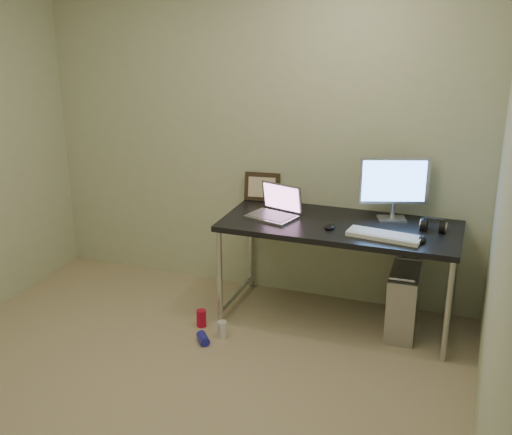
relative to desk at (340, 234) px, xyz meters
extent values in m
plane|color=tan|center=(-0.74, -1.39, -0.67)|extent=(3.50, 3.50, 0.00)
cube|color=beige|center=(-0.74, 0.36, 0.58)|extent=(3.50, 0.02, 2.50)
cube|color=beige|center=(1.01, -1.39, 0.58)|extent=(0.02, 3.50, 2.50)
cube|color=black|center=(0.00, 0.00, 0.06)|extent=(1.65, 0.72, 0.04)
cylinder|color=silver|center=(-0.79, -0.32, -0.32)|extent=(0.04, 0.04, 0.71)
cylinder|color=silver|center=(-0.79, 0.32, -0.32)|extent=(0.04, 0.04, 0.71)
cylinder|color=silver|center=(0.79, -0.32, -0.32)|extent=(0.04, 0.04, 0.71)
cylinder|color=silver|center=(0.79, 0.32, -0.32)|extent=(0.04, 0.04, 0.71)
cylinder|color=silver|center=(-0.79, 0.00, -0.59)|extent=(0.04, 0.64, 0.04)
cylinder|color=silver|center=(0.79, 0.00, -0.59)|extent=(0.04, 0.64, 0.04)
cube|color=#BCBCC1|center=(0.48, -0.03, -0.44)|extent=(0.21, 0.45, 0.47)
cylinder|color=silver|center=(0.48, -0.21, -0.19)|extent=(0.17, 0.03, 0.02)
cylinder|color=silver|center=(0.48, 0.16, -0.19)|extent=(0.17, 0.03, 0.02)
cylinder|color=black|center=(0.43, 0.31, -0.27)|extent=(0.01, 0.16, 0.69)
cylinder|color=black|center=(0.52, 0.29, -0.29)|extent=(0.02, 0.11, 0.71)
cylinder|color=red|center=(-0.89, -0.43, -0.61)|extent=(0.09, 0.09, 0.13)
cylinder|color=white|center=(-0.69, -0.53, -0.61)|extent=(0.08, 0.08, 0.12)
cylinder|color=#2323B4|center=(-0.78, -0.65, -0.64)|extent=(0.13, 0.14, 0.07)
cube|color=silver|center=(-0.49, -0.05, 0.08)|extent=(0.38, 0.32, 0.02)
cube|color=slate|center=(-0.49, -0.05, 0.09)|extent=(0.33, 0.27, 0.00)
cube|color=gray|center=(-0.45, 0.07, 0.20)|extent=(0.33, 0.14, 0.21)
cube|color=#845376|center=(-0.45, 0.07, 0.20)|extent=(0.29, 0.12, 0.18)
cube|color=silver|center=(0.33, 0.20, 0.08)|extent=(0.23, 0.20, 0.01)
cylinder|color=silver|center=(0.33, 0.22, 0.14)|extent=(0.03, 0.03, 0.11)
cube|color=silver|center=(0.33, 0.21, 0.36)|extent=(0.47, 0.18, 0.34)
cube|color=#4981DF|center=(0.33, 0.19, 0.36)|extent=(0.42, 0.15, 0.29)
cube|color=white|center=(0.33, -0.18, 0.09)|extent=(0.50, 0.22, 0.03)
ellipsoid|color=black|center=(0.56, -0.17, 0.10)|extent=(0.08, 0.13, 0.04)
ellipsoid|color=black|center=(-0.05, -0.11, 0.10)|extent=(0.09, 0.13, 0.04)
cylinder|color=black|center=(0.56, 0.07, 0.10)|extent=(0.04, 0.10, 0.10)
cylinder|color=black|center=(0.69, 0.07, 0.10)|extent=(0.04, 0.10, 0.10)
cube|color=black|center=(0.63, 0.07, 0.16)|extent=(0.13, 0.02, 0.01)
cube|color=black|center=(-0.69, 0.33, 0.19)|extent=(0.28, 0.12, 0.22)
cylinder|color=silver|center=(-0.45, 0.27, 0.12)|extent=(0.01, 0.01, 0.09)
cylinder|color=white|center=(-0.45, 0.27, 0.18)|extent=(0.05, 0.04, 0.04)
camera|label=1|loc=(0.88, -4.18, 1.58)|focal=45.00mm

